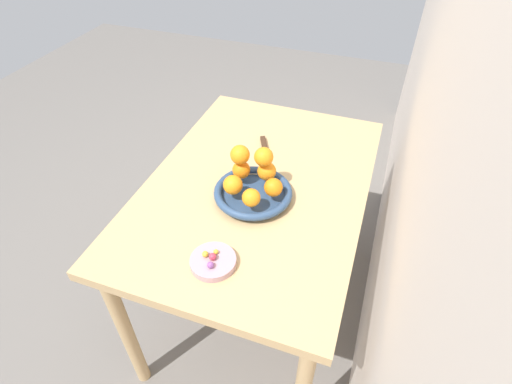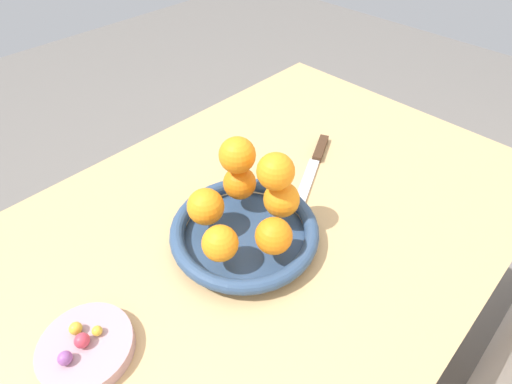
# 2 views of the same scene
# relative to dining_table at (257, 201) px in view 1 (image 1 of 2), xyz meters

# --- Properties ---
(ground_plane) EXTENTS (6.00, 6.00, 0.00)m
(ground_plane) POSITION_rel_dining_table_xyz_m (0.00, 0.00, -0.65)
(ground_plane) COLOR slate
(wall_back) EXTENTS (4.00, 0.05, 2.50)m
(wall_back) POSITION_rel_dining_table_xyz_m (0.00, 0.51, 0.60)
(wall_back) COLOR beige
(wall_back) RESTS_ON ground_plane
(dining_table) EXTENTS (1.10, 0.76, 0.74)m
(dining_table) POSITION_rel_dining_table_xyz_m (0.00, 0.00, 0.00)
(dining_table) COLOR tan
(dining_table) RESTS_ON ground_plane
(fruit_bowl) EXTENTS (0.27, 0.27, 0.04)m
(fruit_bowl) POSITION_rel_dining_table_xyz_m (0.08, 0.01, 0.11)
(fruit_bowl) COLOR navy
(fruit_bowl) RESTS_ON dining_table
(candy_dish) EXTENTS (0.13, 0.13, 0.02)m
(candy_dish) POSITION_rel_dining_table_xyz_m (0.38, -0.00, 0.10)
(candy_dish) COLOR #B28C99
(candy_dish) RESTS_ON dining_table
(orange_0) EXTENTS (0.07, 0.07, 0.07)m
(orange_0) POSITION_rel_dining_table_xyz_m (0.12, -0.04, 0.16)
(orange_0) COLOR orange
(orange_0) RESTS_ON fruit_bowl
(orange_1) EXTENTS (0.06, 0.06, 0.06)m
(orange_1) POSITION_rel_dining_table_xyz_m (0.15, 0.03, 0.16)
(orange_1) COLOR orange
(orange_1) RESTS_ON fruit_bowl
(orange_2) EXTENTS (0.06, 0.06, 0.06)m
(orange_2) POSITION_rel_dining_table_xyz_m (0.08, 0.08, 0.16)
(orange_2) COLOR orange
(orange_2) RESTS_ON fruit_bowl
(orange_3) EXTENTS (0.06, 0.06, 0.06)m
(orange_3) POSITION_rel_dining_table_xyz_m (0.01, 0.04, 0.16)
(orange_3) COLOR orange
(orange_3) RESTS_ON fruit_bowl
(orange_4) EXTENTS (0.06, 0.06, 0.06)m
(orange_4) POSITION_rel_dining_table_xyz_m (0.03, -0.05, 0.16)
(orange_4) COLOR orange
(orange_4) RESTS_ON fruit_bowl
(orange_5) EXTENTS (0.07, 0.07, 0.07)m
(orange_5) POSITION_rel_dining_table_xyz_m (0.03, -0.05, 0.22)
(orange_5) COLOR orange
(orange_5) RESTS_ON orange_4
(orange_6) EXTENTS (0.06, 0.06, 0.06)m
(orange_6) POSITION_rel_dining_table_xyz_m (0.02, 0.03, 0.23)
(orange_6) COLOR orange
(orange_6) RESTS_ON orange_3
(candy_ball_0) EXTENTS (0.02, 0.02, 0.02)m
(candy_ball_0) POSITION_rel_dining_table_xyz_m (0.38, -0.02, 0.12)
(candy_ball_0) COLOR gold
(candy_ball_0) RESTS_ON candy_dish
(candy_ball_1) EXTENTS (0.01, 0.01, 0.01)m
(candy_ball_1) POSITION_rel_dining_table_xyz_m (0.36, -0.00, 0.12)
(candy_ball_1) COLOR gold
(candy_ball_1) RESTS_ON candy_dish
(candy_ball_2) EXTENTS (0.02, 0.02, 0.02)m
(candy_ball_2) POSITION_rel_dining_table_xyz_m (0.38, -0.00, 0.12)
(candy_ball_2) COLOR #C6384C
(candy_ball_2) RESTS_ON candy_dish
(candy_ball_3) EXTENTS (0.02, 0.02, 0.02)m
(candy_ball_3) POSITION_rel_dining_table_xyz_m (0.41, 0.01, 0.12)
(candy_ball_3) COLOR #8C4C99
(candy_ball_3) RESTS_ON candy_dish
(knife) EXTENTS (0.24, 0.13, 0.01)m
(knife) POSITION_rel_dining_table_xyz_m (-0.17, -0.03, 0.09)
(knife) COLOR #3F2819
(knife) RESTS_ON dining_table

